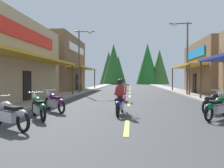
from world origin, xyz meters
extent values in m
cube|color=#424244|center=(0.00, 23.92, -0.05)|extent=(9.72, 77.84, 0.10)
cube|color=#9E9991|center=(-5.89, 23.92, 0.06)|extent=(2.05, 77.84, 0.12)
cube|color=#9E9991|center=(5.89, 23.92, 0.06)|extent=(2.05, 77.84, 0.12)
cube|color=#E0C64C|center=(0.00, 7.15, 0.01)|extent=(0.16, 2.40, 0.01)
cube|color=#E0C64C|center=(0.00, 13.91, 0.01)|extent=(0.16, 2.40, 0.01)
cube|color=#E0C64C|center=(0.00, 19.75, 0.01)|extent=(0.16, 2.40, 0.01)
cube|color=#E0C64C|center=(0.00, 25.02, 0.01)|extent=(0.16, 2.40, 0.01)
cube|color=#E0C64C|center=(0.00, 31.11, 0.01)|extent=(0.16, 2.40, 0.01)
cube|color=#E0C64C|center=(0.00, 36.89, 0.01)|extent=(0.16, 2.40, 0.01)
cube|color=#E0C64C|center=(0.00, 43.15, 0.01)|extent=(0.16, 2.40, 0.01)
cube|color=#E0C64C|center=(0.00, 49.65, 0.01)|extent=(0.16, 2.40, 0.01)
cube|color=#E0C64C|center=(0.00, 55.11, 0.01)|extent=(0.16, 2.40, 0.01)
cube|color=gold|center=(-6.02, 14.42, 2.90)|extent=(1.80, 11.98, 0.16)
cylinder|color=brown|center=(-5.32, 20.22, 1.41)|extent=(0.14, 0.14, 2.82)
cube|color=red|center=(-6.86, 14.42, 4.54)|extent=(0.10, 9.32, 0.90)
cube|color=black|center=(-6.88, 14.42, 1.05)|extent=(0.08, 1.10, 2.10)
cube|color=brown|center=(-11.02, 28.24, 3.45)|extent=(8.21, 10.46, 6.89)
cube|color=gold|center=(-6.02, 28.24, 2.90)|extent=(1.80, 9.42, 0.16)
cylinder|color=brown|center=(-5.32, 23.73, 1.41)|extent=(0.14, 0.14, 2.82)
cylinder|color=brown|center=(-5.32, 32.75, 1.41)|extent=(0.14, 0.14, 2.82)
cube|color=white|center=(-6.86, 28.24, 5.38)|extent=(0.10, 7.32, 0.90)
cube|color=black|center=(-6.88, 28.24, 1.05)|extent=(0.08, 1.10, 2.10)
cylinder|color=brown|center=(5.32, 17.06, 1.41)|extent=(0.14, 0.14, 2.82)
cube|color=gold|center=(6.02, 24.36, 2.90)|extent=(1.80, 8.56, 0.16)
cylinder|color=brown|center=(5.32, 20.28, 1.41)|extent=(0.14, 0.14, 2.82)
cylinder|color=brown|center=(5.32, 28.44, 1.41)|extent=(0.14, 0.14, 2.82)
cube|color=#197FCC|center=(6.86, 24.36, 4.23)|extent=(0.10, 6.66, 0.90)
cube|color=black|center=(6.88, 24.36, 1.05)|extent=(0.08, 1.10, 2.10)
cylinder|color=#474C51|center=(-5.26, 22.65, 3.27)|extent=(0.14, 0.14, 6.54)
cylinder|color=#474C51|center=(-4.63, 22.65, 6.44)|extent=(2.06, 0.10, 0.10)
ellipsoid|color=silver|center=(-4.10, 22.65, 6.34)|extent=(0.50, 0.30, 0.24)
cylinder|color=#474C51|center=(5.26, 20.86, 3.36)|extent=(0.14, 0.14, 6.72)
cylinder|color=#474C51|center=(4.63, 20.86, 6.62)|extent=(2.06, 0.10, 0.10)
ellipsoid|color=silver|center=(4.10, 20.86, 6.52)|extent=(0.50, 0.30, 0.24)
torus|color=black|center=(2.97, 8.34, 0.32)|extent=(0.52, 0.53, 0.64)
cube|color=silver|center=(3.49, 8.88, 0.40)|extent=(0.69, 0.70, 0.32)
ellipsoid|color=#0C5933|center=(3.63, 9.02, 0.72)|extent=(0.62, 0.62, 0.28)
cube|color=black|center=(3.32, 8.70, 0.68)|extent=(0.62, 0.63, 0.12)
ellipsoid|color=#0C5933|center=(3.00, 8.38, 0.55)|extent=(0.48, 0.48, 0.24)
cylinder|color=silver|center=(3.84, 9.24, 1.02)|extent=(0.46, 0.45, 0.04)
torus|color=black|center=(4.42, 11.16, 0.32)|extent=(0.51, 0.54, 0.64)
torus|color=black|center=(3.41, 10.05, 0.32)|extent=(0.51, 0.54, 0.64)
cube|color=silver|center=(3.92, 10.60, 0.40)|extent=(0.68, 0.71, 0.32)
ellipsoid|color=black|center=(4.05, 10.75, 0.72)|extent=(0.61, 0.63, 0.28)
cube|color=black|center=(3.75, 10.42, 0.68)|extent=(0.61, 0.63, 0.12)
ellipsoid|color=black|center=(3.44, 10.09, 0.55)|extent=(0.47, 0.49, 0.24)
cylinder|color=silver|center=(4.33, 11.06, 0.65)|extent=(0.29, 0.31, 0.71)
cylinder|color=silver|center=(4.25, 10.97, 1.02)|extent=(0.47, 0.43, 0.04)
sphere|color=white|center=(4.44, 11.18, 0.85)|extent=(0.16, 0.16, 0.16)
torus|color=black|center=(-3.01, 6.18, 0.32)|extent=(0.60, 0.42, 0.64)
cube|color=silver|center=(-3.65, 6.56, 0.40)|extent=(0.74, 0.60, 0.32)
ellipsoid|color=#99999E|center=(-3.82, 6.67, 0.72)|extent=(0.64, 0.56, 0.28)
cube|color=black|center=(-3.44, 6.44, 0.68)|extent=(0.66, 0.55, 0.12)
ellipsoid|color=#99999E|center=(-3.05, 6.20, 0.55)|extent=(0.50, 0.43, 0.24)
cylinder|color=silver|center=(-4.08, 6.82, 1.02)|extent=(0.34, 0.54, 0.04)
torus|color=black|center=(-3.91, 8.95, 0.32)|extent=(0.45, 0.58, 0.64)
torus|color=black|center=(-3.04, 7.73, 0.32)|extent=(0.45, 0.58, 0.64)
cube|color=silver|center=(-3.48, 8.34, 0.40)|extent=(0.63, 0.73, 0.32)
ellipsoid|color=#0C5933|center=(-3.59, 8.51, 0.72)|extent=(0.59, 0.64, 0.28)
cube|color=black|center=(-3.33, 8.14, 0.68)|extent=(0.58, 0.65, 0.12)
ellipsoid|color=#0C5933|center=(-3.07, 7.77, 0.55)|extent=(0.45, 0.50, 0.24)
cylinder|color=silver|center=(-3.84, 8.85, 0.65)|extent=(0.26, 0.34, 0.71)
cylinder|color=silver|center=(-3.77, 8.75, 1.02)|extent=(0.51, 0.38, 0.04)
sphere|color=white|center=(-3.93, 8.98, 0.85)|extent=(0.16, 0.16, 0.16)
torus|color=black|center=(-4.01, 10.71, 0.32)|extent=(0.52, 0.53, 0.64)
torus|color=black|center=(-2.97, 9.64, 0.32)|extent=(0.52, 0.53, 0.64)
cube|color=silver|center=(-3.49, 10.18, 0.40)|extent=(0.69, 0.70, 0.32)
ellipsoid|color=#721972|center=(-3.63, 10.32, 0.72)|extent=(0.62, 0.62, 0.28)
cube|color=black|center=(-3.32, 10.00, 0.68)|extent=(0.62, 0.63, 0.12)
ellipsoid|color=#721972|center=(-3.00, 9.67, 0.55)|extent=(0.48, 0.48, 0.24)
cylinder|color=silver|center=(-3.92, 10.62, 0.65)|extent=(0.30, 0.31, 0.71)
cylinder|color=silver|center=(-3.84, 10.53, 1.02)|extent=(0.46, 0.45, 0.04)
sphere|color=white|center=(-4.03, 10.74, 0.85)|extent=(0.16, 0.16, 0.16)
torus|color=black|center=(-0.29, 10.48, 0.32)|extent=(0.15, 0.65, 0.64)
torus|color=black|center=(-0.41, 8.98, 0.32)|extent=(0.15, 0.65, 0.64)
cube|color=silver|center=(-0.35, 9.73, 0.40)|extent=(0.33, 0.72, 0.32)
ellipsoid|color=navy|center=(-0.33, 9.93, 0.72)|extent=(0.36, 0.58, 0.28)
cube|color=black|center=(-0.37, 9.48, 0.68)|extent=(0.33, 0.62, 0.12)
ellipsoid|color=navy|center=(-0.40, 9.03, 0.55)|extent=(0.27, 0.46, 0.24)
cylinder|color=silver|center=(-0.30, 10.35, 0.65)|extent=(0.09, 0.37, 0.71)
cylinder|color=silver|center=(-0.31, 10.23, 1.02)|extent=(0.60, 0.09, 0.04)
sphere|color=white|center=(-0.28, 10.51, 0.85)|extent=(0.16, 0.16, 0.16)
ellipsoid|color=maroon|center=(-0.36, 9.58, 1.05)|extent=(0.41, 0.41, 0.64)
sphere|color=black|center=(-0.35, 9.63, 1.45)|extent=(0.24, 0.24, 0.24)
cylinder|color=maroon|center=(-0.50, 9.76, 0.70)|extent=(0.17, 0.43, 0.24)
cylinder|color=maroon|center=(-0.54, 9.90, 1.05)|extent=(0.14, 0.51, 0.40)
cylinder|color=maroon|center=(-0.19, 9.74, 0.70)|extent=(0.17, 0.43, 0.24)
cylinder|color=maroon|center=(-0.13, 9.86, 1.05)|extent=(0.14, 0.51, 0.40)
torus|color=black|center=(-0.47, 16.22, 0.32)|extent=(0.13, 0.64, 0.64)
torus|color=black|center=(-0.53, 14.72, 0.32)|extent=(0.13, 0.64, 0.64)
cube|color=silver|center=(-0.50, 15.47, 0.40)|extent=(0.31, 0.71, 0.32)
ellipsoid|color=#A51414|center=(-0.49, 15.67, 0.72)|extent=(0.34, 0.57, 0.28)
cube|color=black|center=(-0.51, 15.22, 0.68)|extent=(0.30, 0.61, 0.12)
ellipsoid|color=#A51414|center=(-0.53, 14.77, 0.55)|extent=(0.26, 0.45, 0.24)
cylinder|color=silver|center=(-0.48, 16.09, 0.65)|extent=(0.08, 0.37, 0.71)
cylinder|color=silver|center=(-0.48, 15.97, 1.02)|extent=(0.60, 0.06, 0.04)
sphere|color=white|center=(-0.47, 16.25, 0.85)|extent=(0.16, 0.16, 0.16)
ellipsoid|color=#726659|center=(-0.51, 15.32, 1.05)|extent=(0.40, 0.40, 0.64)
sphere|color=black|center=(-0.51, 15.37, 1.45)|extent=(0.24, 0.24, 0.24)
cylinder|color=#726659|center=(-0.66, 15.50, 0.70)|extent=(0.16, 0.43, 0.24)
cylinder|color=#726659|center=(-0.70, 15.63, 1.05)|extent=(0.12, 0.51, 0.40)
cylinder|color=#726659|center=(-0.34, 15.49, 0.70)|extent=(0.16, 0.43, 0.24)
cylinder|color=#726659|center=(-0.29, 15.61, 1.05)|extent=(0.12, 0.51, 0.40)
cylinder|color=#3F593F|center=(-6.32, 27.11, 0.43)|extent=(0.14, 0.14, 0.85)
cylinder|color=#3F593F|center=(-6.15, 27.06, 0.43)|extent=(0.14, 0.14, 0.85)
ellipsoid|color=#B2A599|center=(-6.23, 27.08, 1.15)|extent=(0.42, 0.35, 0.60)
cylinder|color=#B2A599|center=(-6.46, 27.15, 1.18)|extent=(0.09, 0.09, 0.57)
cylinder|color=#B2A599|center=(-6.00, 27.01, 1.18)|extent=(0.09, 0.09, 0.57)
sphere|color=#8C664C|center=(-6.23, 27.08, 1.58)|extent=(0.23, 0.23, 0.23)
cone|color=#216723|center=(4.70, 63.12, 5.73)|extent=(6.42, 6.42, 11.46)
cone|color=#326223|center=(8.05, 63.19, 4.87)|extent=(5.45, 5.45, 9.74)
cone|color=#2A5223|center=(-3.64, 65.33, 4.12)|extent=(4.62, 4.62, 8.24)
cone|color=#245823|center=(-4.72, 61.06, 5.55)|extent=(6.22, 6.22, 11.10)
cone|color=#2B5123|center=(-6.48, 64.99, 4.76)|extent=(5.33, 5.33, 9.52)
camera|label=1|loc=(0.14, 0.00, 1.58)|focal=35.56mm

